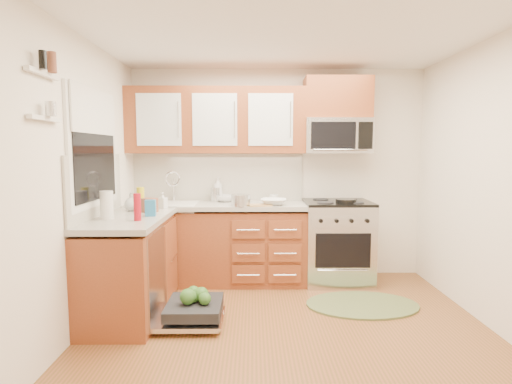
{
  "coord_description": "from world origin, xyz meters",
  "views": [
    {
      "loc": [
        -0.3,
        -3.13,
        1.53
      ],
      "look_at": [
        -0.27,
        0.85,
        1.12
      ],
      "focal_mm": 28.0,
      "sensor_mm": 36.0,
      "label": 1
    }
  ],
  "objects_px": {
    "range": "(337,242)",
    "cup": "(274,198)",
    "rug": "(362,305)",
    "sink": "(170,214)",
    "cutting_board": "(260,205)",
    "bowl_b": "(225,198)",
    "skillet": "(346,201)",
    "stock_pot": "(241,200)",
    "microwave": "(337,136)",
    "upper_cabinets": "(216,121)",
    "bowl_a": "(274,202)",
    "dishwasher": "(190,312)",
    "paper_towel_roll": "(107,205)"
  },
  "relations": [
    {
      "from": "sink",
      "to": "skillet",
      "type": "bearing_deg",
      "value": -3.64
    },
    {
      "from": "sink",
      "to": "microwave",
      "type": "bearing_deg",
      "value": 3.85
    },
    {
      "from": "skillet",
      "to": "paper_towel_roll",
      "type": "relative_size",
      "value": 0.9
    },
    {
      "from": "dishwasher",
      "to": "skillet",
      "type": "height_order",
      "value": "skillet"
    },
    {
      "from": "microwave",
      "to": "cutting_board",
      "type": "bearing_deg",
      "value": -159.81
    },
    {
      "from": "stock_pot",
      "to": "cup",
      "type": "distance_m",
      "value": 0.54
    },
    {
      "from": "bowl_a",
      "to": "bowl_b",
      "type": "distance_m",
      "value": 0.64
    },
    {
      "from": "cup",
      "to": "rug",
      "type": "bearing_deg",
      "value": -47.56
    },
    {
      "from": "range",
      "to": "skillet",
      "type": "xyz_separation_m",
      "value": [
        0.06,
        -0.14,
        0.5
      ]
    },
    {
      "from": "microwave",
      "to": "cutting_board",
      "type": "distance_m",
      "value": 1.23
    },
    {
      "from": "skillet",
      "to": "stock_pot",
      "type": "height_order",
      "value": "stock_pot"
    },
    {
      "from": "bowl_a",
      "to": "bowl_b",
      "type": "bearing_deg",
      "value": 151.47
    },
    {
      "from": "microwave",
      "to": "bowl_b",
      "type": "height_order",
      "value": "microwave"
    },
    {
      "from": "sink",
      "to": "cutting_board",
      "type": "relative_size",
      "value": 2.53
    },
    {
      "from": "upper_cabinets",
      "to": "bowl_a",
      "type": "height_order",
      "value": "upper_cabinets"
    },
    {
      "from": "dishwasher",
      "to": "rug",
      "type": "height_order",
      "value": "dishwasher"
    },
    {
      "from": "sink",
      "to": "bowl_a",
      "type": "height_order",
      "value": "bowl_a"
    },
    {
      "from": "sink",
      "to": "cup",
      "type": "xyz_separation_m",
      "value": [
        1.2,
        0.17,
        0.17
      ]
    },
    {
      "from": "cutting_board",
      "to": "bowl_b",
      "type": "xyz_separation_m",
      "value": [
        -0.42,
        0.38,
        0.03
      ]
    },
    {
      "from": "upper_cabinets",
      "to": "microwave",
      "type": "height_order",
      "value": "upper_cabinets"
    },
    {
      "from": "skillet",
      "to": "stock_pot",
      "type": "xyz_separation_m",
      "value": [
        -1.17,
        -0.07,
        0.02
      ]
    },
    {
      "from": "rug",
      "to": "paper_towel_roll",
      "type": "bearing_deg",
      "value": -173.16
    },
    {
      "from": "dishwasher",
      "to": "cutting_board",
      "type": "xyz_separation_m",
      "value": [
        0.64,
        0.92,
        0.83
      ]
    },
    {
      "from": "cup",
      "to": "microwave",
      "type": "bearing_deg",
      "value": -3.43
    },
    {
      "from": "dishwasher",
      "to": "range",
      "type": "bearing_deg",
      "value": 36.27
    },
    {
      "from": "sink",
      "to": "skillet",
      "type": "distance_m",
      "value": 2.0
    },
    {
      "from": "sink",
      "to": "stock_pot",
      "type": "height_order",
      "value": "stock_pot"
    },
    {
      "from": "microwave",
      "to": "bowl_a",
      "type": "bearing_deg",
      "value": -161.01
    },
    {
      "from": "range",
      "to": "cup",
      "type": "height_order",
      "value": "cup"
    },
    {
      "from": "dishwasher",
      "to": "bowl_b",
      "type": "bearing_deg",
      "value": 80.14
    },
    {
      "from": "sink",
      "to": "skillet",
      "type": "xyz_separation_m",
      "value": [
        1.99,
        -0.13,
        0.17
      ]
    },
    {
      "from": "range",
      "to": "cup",
      "type": "bearing_deg",
      "value": 167.34
    },
    {
      "from": "microwave",
      "to": "bowl_b",
      "type": "xyz_separation_m",
      "value": [
        -1.31,
        0.05,
        -0.74
      ]
    },
    {
      "from": "bowl_a",
      "to": "microwave",
      "type": "bearing_deg",
      "value": 18.99
    },
    {
      "from": "dishwasher",
      "to": "rug",
      "type": "distance_m",
      "value": 1.69
    },
    {
      "from": "stock_pot",
      "to": "cutting_board",
      "type": "bearing_deg",
      "value": 0.0
    },
    {
      "from": "stock_pot",
      "to": "cutting_board",
      "type": "relative_size",
      "value": 0.86
    },
    {
      "from": "rug",
      "to": "skillet",
      "type": "xyz_separation_m",
      "value": [
        -0.04,
        0.61,
        0.96
      ]
    },
    {
      "from": "bowl_b",
      "to": "rug",
      "type": "bearing_deg",
      "value": -32.91
    },
    {
      "from": "skillet",
      "to": "paper_towel_roll",
      "type": "xyz_separation_m",
      "value": [
        -2.34,
        -0.9,
        0.08
      ]
    },
    {
      "from": "range",
      "to": "microwave",
      "type": "distance_m",
      "value": 1.23
    },
    {
      "from": "rug",
      "to": "sink",
      "type": "bearing_deg",
      "value": 160.06
    },
    {
      "from": "upper_cabinets",
      "to": "rug",
      "type": "distance_m",
      "value": 2.56
    },
    {
      "from": "stock_pot",
      "to": "bowl_b",
      "type": "relative_size",
      "value": 0.86
    },
    {
      "from": "bowl_a",
      "to": "cup",
      "type": "xyz_separation_m",
      "value": [
        0.02,
        0.3,
        0.01
      ]
    },
    {
      "from": "upper_cabinets",
      "to": "sink",
      "type": "relative_size",
      "value": 3.31
    },
    {
      "from": "microwave",
      "to": "bowl_b",
      "type": "relative_size",
      "value": 3.07
    },
    {
      "from": "skillet",
      "to": "cup",
      "type": "distance_m",
      "value": 0.84
    },
    {
      "from": "sink",
      "to": "rug",
      "type": "relative_size",
      "value": 0.56
    },
    {
      "from": "skillet",
      "to": "rug",
      "type": "bearing_deg",
      "value": -85.82
    }
  ]
}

